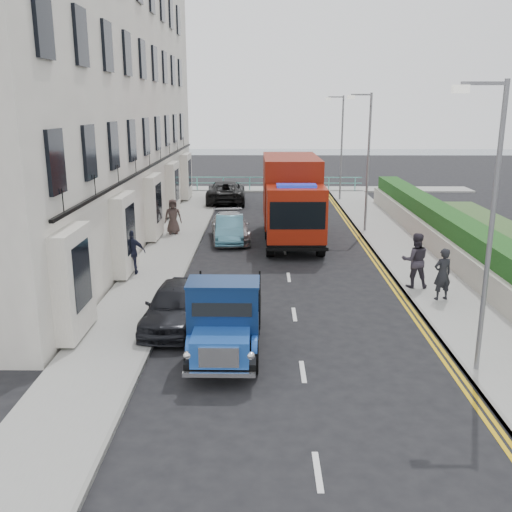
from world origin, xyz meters
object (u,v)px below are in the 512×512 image
Objects in this scene: lamp_mid at (366,155)px; lamp_near at (488,215)px; parked_car_front at (176,305)px; bedford_lorry at (224,324)px; pedestrian_east_near at (442,274)px; red_lorry at (292,197)px; lamp_far at (340,142)px.

lamp_near is at bearing -90.00° from lamp_mid.
bedford_lorry is at bearing -50.11° from parked_car_front.
lamp_near is 6.03m from pedestrian_east_near.
parked_car_front is (-7.78, 3.00, -3.33)m from lamp_near.
bedford_lorry is 13.76m from red_lorry.
lamp_near and lamp_far have the same top height.
red_lorry is at bearing -79.44° from pedestrian_east_near.
lamp_near reaches higher than red_lorry.
lamp_near reaches higher than parked_car_front.
lamp_far is at bearing 76.26° from parked_car_front.
red_lorry is at bearing -107.86° from lamp_far.
lamp_mid reaches higher than bedford_lorry.
lamp_near reaches higher than pedestrian_east_near.
red_lorry reaches higher than parked_car_front.
bedford_lorry is at bearing 16.32° from pedestrian_east_near.
lamp_far reaches higher than bedford_lorry.
lamp_near is at bearing -16.15° from parked_car_front.
lamp_near is at bearing -6.23° from bedford_lorry.
lamp_mid is 1.00× the size of lamp_far.
lamp_mid is at bearing 90.00° from lamp_near.
parked_car_front is (-7.78, -23.00, -3.33)m from lamp_far.
lamp_near is at bearing 65.00° from pedestrian_east_near.
red_lorry is 11.98m from parked_car_front.
lamp_near is 6.90m from bedford_lorry.
pedestrian_east_near is at bearing -63.91° from red_lorry.
lamp_mid reaches higher than pedestrian_east_near.
red_lorry reaches higher than pedestrian_east_near.
lamp_far is at bearing 71.33° from red_lorry.
bedford_lorry is at bearing 173.47° from lamp_near.
lamp_mid is at bearing 68.32° from bedford_lorry.
lamp_mid reaches higher than parked_car_front.
lamp_far is 26.21m from bedford_lorry.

